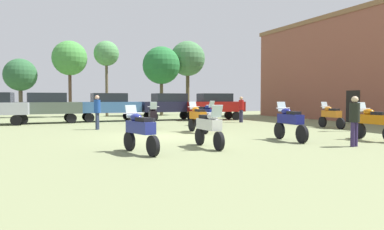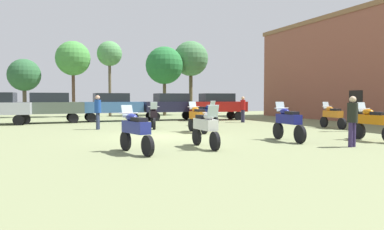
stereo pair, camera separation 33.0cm
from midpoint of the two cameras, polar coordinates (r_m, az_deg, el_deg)
ground_plane at (r=16.09m, az=-4.06°, el=-3.34°), size 44.00×52.00×0.02m
brick_building at (r=30.85m, az=26.32°, el=6.56°), size 6.12×20.54×7.89m
motorcycle_1 at (r=11.29m, az=-7.78°, el=-2.24°), size 0.73×2.07×1.44m
motorcycle_2 at (r=12.40m, az=2.85°, el=-1.79°), size 0.62×2.12×1.44m
motorcycle_3 at (r=16.04m, az=26.40°, el=-0.98°), size 0.62×2.19×1.48m
motorcycle_4 at (r=20.41m, az=-5.49°, el=-0.06°), size 0.71×2.07×1.45m
motorcycle_5 at (r=22.26m, az=2.55°, el=0.22°), size 0.81×2.15×1.49m
motorcycle_6 at (r=17.93m, az=1.35°, el=-0.37°), size 0.62×2.17×1.48m
motorcycle_8 at (r=14.87m, az=15.06°, el=-1.01°), size 0.62×2.24×1.51m
motorcycle_9 at (r=21.85m, az=21.01°, el=-0.06°), size 0.62×2.11×1.44m
car_1 at (r=28.11m, az=-2.82°, el=1.60°), size 4.31×1.83×2.00m
car_2 at (r=26.38m, az=-20.60°, el=1.38°), size 4.36×1.96×2.00m
car_4 at (r=27.24m, az=-11.87°, el=1.52°), size 4.30×1.81×2.00m
car_6 at (r=28.28m, az=4.13°, el=1.60°), size 4.42×2.11×2.00m
person_1 at (r=25.60m, az=8.13°, el=1.17°), size 0.40×0.40×1.76m
person_2 at (r=13.76m, az=23.88°, el=-0.34°), size 0.39×0.39×1.72m
person_3 at (r=20.22m, az=-13.71°, el=0.83°), size 0.46×0.46×1.80m
tree_2 at (r=34.69m, az=-12.19°, el=9.00°), size 2.23×2.23×6.76m
tree_3 at (r=35.50m, az=-3.96°, el=7.52°), size 3.52×3.52×6.49m
tree_5 at (r=34.90m, az=-23.96°, el=5.55°), size 2.72×2.72×4.98m
tree_6 at (r=37.14m, az=0.07°, el=8.52°), size 3.42×3.42×7.25m
tree_7 at (r=34.56m, az=-17.42°, el=8.19°), size 3.00×3.00×6.63m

